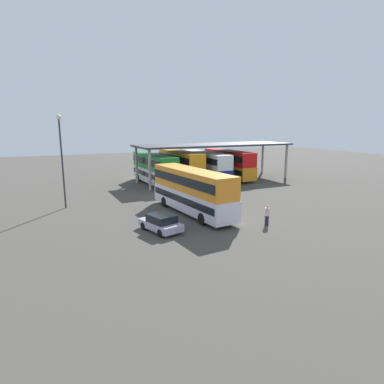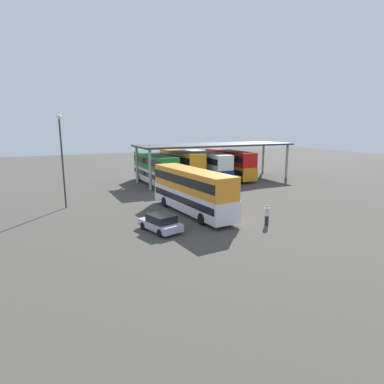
{
  "view_description": "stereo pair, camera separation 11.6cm",
  "coord_description": "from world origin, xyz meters",
  "px_view_note": "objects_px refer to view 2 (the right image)",
  "views": [
    {
      "loc": [
        -13.2,
        -22.91,
        8.1
      ],
      "look_at": [
        -0.97,
        3.64,
        2.0
      ],
      "focal_mm": 30.68,
      "sensor_mm": 36.0,
      "label": 1
    },
    {
      "loc": [
        -13.09,
        -22.96,
        8.1
      ],
      "look_at": [
        -0.97,
        3.64,
        2.0
      ],
      "focal_mm": 30.68,
      "sensor_mm": 36.0,
      "label": 2
    }
  ],
  "objects_px": {
    "double_decker_main": "(192,190)",
    "pedestrian_waiting": "(267,215)",
    "double_decker_far_right": "(206,165)",
    "double_decker_near_canopy": "(155,168)",
    "double_decker_mid_row": "(181,165)",
    "double_decker_end_of_row": "(229,163)",
    "lamppost_tall": "(62,151)",
    "parked_hatchback": "(161,223)"
  },
  "relations": [
    {
      "from": "parked_hatchback",
      "to": "double_decker_near_canopy",
      "type": "distance_m",
      "value": 20.19
    },
    {
      "from": "lamppost_tall",
      "to": "pedestrian_waiting",
      "type": "xyz_separation_m",
      "value": [
        14.43,
        -12.86,
        -4.7
      ]
    },
    {
      "from": "double_decker_mid_row",
      "to": "double_decker_end_of_row",
      "type": "height_order",
      "value": "double_decker_mid_row"
    },
    {
      "from": "double_decker_main",
      "to": "pedestrian_waiting",
      "type": "height_order",
      "value": "double_decker_main"
    },
    {
      "from": "pedestrian_waiting",
      "to": "double_decker_end_of_row",
      "type": "bearing_deg",
      "value": 129.9
    },
    {
      "from": "double_decker_end_of_row",
      "to": "pedestrian_waiting",
      "type": "distance_m",
      "value": 23.36
    },
    {
      "from": "double_decker_end_of_row",
      "to": "lamppost_tall",
      "type": "bearing_deg",
      "value": 107.47
    },
    {
      "from": "pedestrian_waiting",
      "to": "lamppost_tall",
      "type": "bearing_deg",
      "value": -158.48
    },
    {
      "from": "double_decker_near_canopy",
      "to": "double_decker_far_right",
      "type": "height_order",
      "value": "double_decker_far_right"
    },
    {
      "from": "parked_hatchback",
      "to": "double_decker_near_canopy",
      "type": "height_order",
      "value": "double_decker_near_canopy"
    },
    {
      "from": "parked_hatchback",
      "to": "double_decker_near_canopy",
      "type": "xyz_separation_m",
      "value": [
        5.9,
        19.25,
        1.57
      ]
    },
    {
      "from": "double_decker_main",
      "to": "double_decker_near_canopy",
      "type": "distance_m",
      "value": 15.61
    },
    {
      "from": "double_decker_far_right",
      "to": "lamppost_tall",
      "type": "distance_m",
      "value": 21.52
    },
    {
      "from": "lamppost_tall",
      "to": "pedestrian_waiting",
      "type": "relative_size",
      "value": 5.35
    },
    {
      "from": "parked_hatchback",
      "to": "lamppost_tall",
      "type": "xyz_separation_m",
      "value": [
        -6.11,
        10.71,
        4.86
      ]
    },
    {
      "from": "double_decker_mid_row",
      "to": "double_decker_far_right",
      "type": "relative_size",
      "value": 0.95
    },
    {
      "from": "double_decker_mid_row",
      "to": "double_decker_end_of_row",
      "type": "bearing_deg",
      "value": -93.62
    },
    {
      "from": "double_decker_near_canopy",
      "to": "double_decker_mid_row",
      "type": "xyz_separation_m",
      "value": [
        3.93,
        0.27,
        0.14
      ]
    },
    {
      "from": "double_decker_mid_row",
      "to": "parked_hatchback",
      "type": "bearing_deg",
      "value": 151.68
    },
    {
      "from": "double_decker_main",
      "to": "double_decker_far_right",
      "type": "distance_m",
      "value": 17.79
    },
    {
      "from": "double_decker_main",
      "to": "parked_hatchback",
      "type": "bearing_deg",
      "value": 124.71
    },
    {
      "from": "double_decker_far_right",
      "to": "double_decker_end_of_row",
      "type": "xyz_separation_m",
      "value": [
        4.07,
        0.27,
        0.04
      ]
    },
    {
      "from": "double_decker_main",
      "to": "parked_hatchback",
      "type": "distance_m",
      "value": 5.92
    },
    {
      "from": "double_decker_main",
      "to": "pedestrian_waiting",
      "type": "relative_size",
      "value": 6.83
    },
    {
      "from": "parked_hatchback",
      "to": "double_decker_far_right",
      "type": "distance_m",
      "value": 23.34
    },
    {
      "from": "double_decker_far_right",
      "to": "pedestrian_waiting",
      "type": "distance_m",
      "value": 21.8
    },
    {
      "from": "pedestrian_waiting",
      "to": "double_decker_mid_row",
      "type": "bearing_deg",
      "value": 149.26
    },
    {
      "from": "double_decker_mid_row",
      "to": "double_decker_far_right",
      "type": "xyz_separation_m",
      "value": [
        3.66,
        -0.54,
        -0.12
      ]
    },
    {
      "from": "double_decker_main",
      "to": "parked_hatchback",
      "type": "xyz_separation_m",
      "value": [
        -4.33,
        -3.72,
        -1.56
      ]
    },
    {
      "from": "double_decker_near_canopy",
      "to": "double_decker_end_of_row",
      "type": "distance_m",
      "value": 11.66
    },
    {
      "from": "double_decker_mid_row",
      "to": "pedestrian_waiting",
      "type": "bearing_deg",
      "value": 174.44
    },
    {
      "from": "double_decker_near_canopy",
      "to": "pedestrian_waiting",
      "type": "height_order",
      "value": "double_decker_near_canopy"
    },
    {
      "from": "double_decker_near_canopy",
      "to": "lamppost_tall",
      "type": "relative_size",
      "value": 1.28
    },
    {
      "from": "double_decker_far_right",
      "to": "pedestrian_waiting",
      "type": "relative_size",
      "value": 6.93
    },
    {
      "from": "lamppost_tall",
      "to": "double_decker_far_right",
      "type": "bearing_deg",
      "value": 22.87
    },
    {
      "from": "double_decker_far_right",
      "to": "double_decker_end_of_row",
      "type": "relative_size",
      "value": 1.09
    },
    {
      "from": "double_decker_end_of_row",
      "to": "pedestrian_waiting",
      "type": "bearing_deg",
      "value": 154.3
    },
    {
      "from": "double_decker_far_right",
      "to": "parked_hatchback",
      "type": "bearing_deg",
      "value": 144.55
    },
    {
      "from": "double_decker_far_right",
      "to": "pedestrian_waiting",
      "type": "bearing_deg",
      "value": 166.23
    },
    {
      "from": "double_decker_mid_row",
      "to": "lamppost_tall",
      "type": "height_order",
      "value": "lamppost_tall"
    },
    {
      "from": "double_decker_near_canopy",
      "to": "double_decker_far_right",
      "type": "xyz_separation_m",
      "value": [
        7.59,
        -0.27,
        0.02
      ]
    },
    {
      "from": "lamppost_tall",
      "to": "double_decker_near_canopy",
      "type": "bearing_deg",
      "value": 35.42
    }
  ]
}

